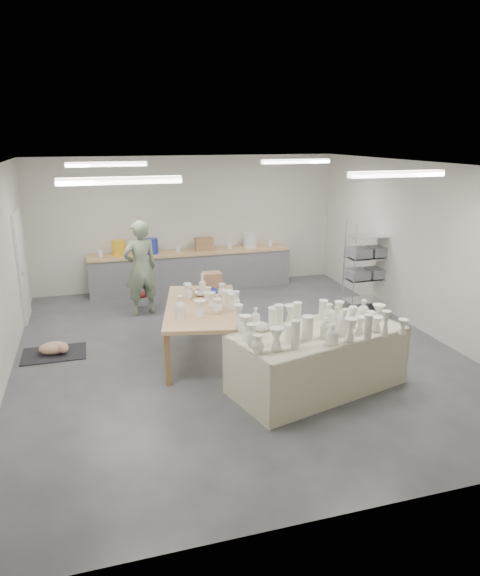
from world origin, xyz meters
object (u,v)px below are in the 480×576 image
object	(u,v)px
drying_table	(317,357)
potter	(141,268)
red_stool	(141,295)
work_table	(205,304)

from	to	relation	value
drying_table	potter	bearing A→B (deg)	102.42
potter	red_stool	size ratio (longest dim) A/B	4.12
drying_table	work_table	world-z (taller)	drying_table
potter	red_stool	bearing A→B (deg)	-104.91
drying_table	red_stool	size ratio (longest dim) A/B	5.73
work_table	red_stool	bearing A→B (deg)	119.75
drying_table	red_stool	bearing A→B (deg)	100.87
work_table	red_stool	world-z (taller)	work_table
drying_table	work_table	distance (m)	2.10
drying_table	potter	xyz separation A→B (m)	(-2.00, 3.86, 0.48)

